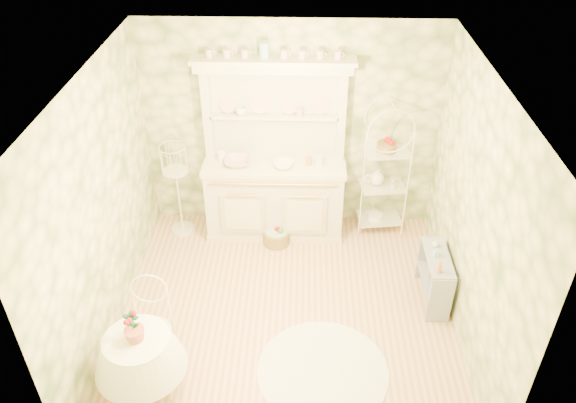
{
  "coord_description": "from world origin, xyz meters",
  "views": [
    {
      "loc": [
        0.15,
        -4.39,
        4.51
      ],
      "look_at": [
        0.0,
        0.5,
        1.15
      ],
      "focal_mm": 35.0,
      "sensor_mm": 36.0,
      "label": 1
    }
  ],
  "objects_px": {
    "round_table": "(141,362)",
    "cafe_chair": "(150,331)",
    "floor_basket": "(276,235)",
    "kitchen_dresser": "(274,154)",
    "bakers_rack": "(384,172)",
    "birdcage_stand": "(177,186)",
    "side_shelf": "(434,279)"
  },
  "relations": [
    {
      "from": "kitchen_dresser",
      "to": "round_table",
      "type": "bearing_deg",
      "value": -113.13
    },
    {
      "from": "side_shelf",
      "to": "cafe_chair",
      "type": "bearing_deg",
      "value": -156.74
    },
    {
      "from": "bakers_rack",
      "to": "round_table",
      "type": "height_order",
      "value": "bakers_rack"
    },
    {
      "from": "kitchen_dresser",
      "to": "birdcage_stand",
      "type": "bearing_deg",
      "value": -177.52
    },
    {
      "from": "bakers_rack",
      "to": "cafe_chair",
      "type": "bearing_deg",
      "value": -143.3
    },
    {
      "from": "birdcage_stand",
      "to": "bakers_rack",
      "type": "bearing_deg",
      "value": 3.36
    },
    {
      "from": "round_table",
      "to": "birdcage_stand",
      "type": "distance_m",
      "value": 2.53
    },
    {
      "from": "floor_basket",
      "to": "side_shelf",
      "type": "bearing_deg",
      "value": -27.97
    },
    {
      "from": "cafe_chair",
      "to": "floor_basket",
      "type": "xyz_separation_m",
      "value": [
        1.11,
        1.96,
        -0.34
      ]
    },
    {
      "from": "round_table",
      "to": "cafe_chair",
      "type": "bearing_deg",
      "value": 87.07
    },
    {
      "from": "round_table",
      "to": "birdcage_stand",
      "type": "xyz_separation_m",
      "value": [
        -0.12,
        2.51,
        0.29
      ]
    },
    {
      "from": "birdcage_stand",
      "to": "floor_basket",
      "type": "distance_m",
      "value": 1.39
    },
    {
      "from": "round_table",
      "to": "birdcage_stand",
      "type": "relative_size",
      "value": 0.58
    },
    {
      "from": "bakers_rack",
      "to": "birdcage_stand",
      "type": "height_order",
      "value": "bakers_rack"
    },
    {
      "from": "cafe_chair",
      "to": "floor_basket",
      "type": "height_order",
      "value": "cafe_chair"
    },
    {
      "from": "birdcage_stand",
      "to": "floor_basket",
      "type": "height_order",
      "value": "birdcage_stand"
    },
    {
      "from": "bakers_rack",
      "to": "birdcage_stand",
      "type": "xyz_separation_m",
      "value": [
        -2.58,
        -0.15,
        -0.16
      ]
    },
    {
      "from": "birdcage_stand",
      "to": "kitchen_dresser",
      "type": "bearing_deg",
      "value": 2.48
    },
    {
      "from": "kitchen_dresser",
      "to": "side_shelf",
      "type": "height_order",
      "value": "kitchen_dresser"
    },
    {
      "from": "kitchen_dresser",
      "to": "bakers_rack",
      "type": "xyz_separation_m",
      "value": [
        1.36,
        0.1,
        -0.29
      ]
    },
    {
      "from": "bakers_rack",
      "to": "side_shelf",
      "type": "bearing_deg",
      "value": -78.02
    },
    {
      "from": "side_shelf",
      "to": "cafe_chair",
      "type": "height_order",
      "value": "cafe_chair"
    },
    {
      "from": "cafe_chair",
      "to": "birdcage_stand",
      "type": "height_order",
      "value": "birdcage_stand"
    },
    {
      "from": "kitchen_dresser",
      "to": "side_shelf",
      "type": "bearing_deg",
      "value": -34.13
    },
    {
      "from": "floor_basket",
      "to": "cafe_chair",
      "type": "bearing_deg",
      "value": -119.51
    },
    {
      "from": "cafe_chair",
      "to": "floor_basket",
      "type": "bearing_deg",
      "value": 57.37
    },
    {
      "from": "floor_basket",
      "to": "round_table",
      "type": "bearing_deg",
      "value": -116.23
    },
    {
      "from": "side_shelf",
      "to": "floor_basket",
      "type": "height_order",
      "value": "side_shelf"
    },
    {
      "from": "bakers_rack",
      "to": "birdcage_stand",
      "type": "distance_m",
      "value": 2.59
    },
    {
      "from": "kitchen_dresser",
      "to": "bakers_rack",
      "type": "relative_size",
      "value": 1.35
    },
    {
      "from": "round_table",
      "to": "floor_basket",
      "type": "xyz_separation_m",
      "value": [
        1.12,
        2.28,
        -0.28
      ]
    },
    {
      "from": "birdcage_stand",
      "to": "floor_basket",
      "type": "relative_size",
      "value": 3.68
    }
  ]
}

